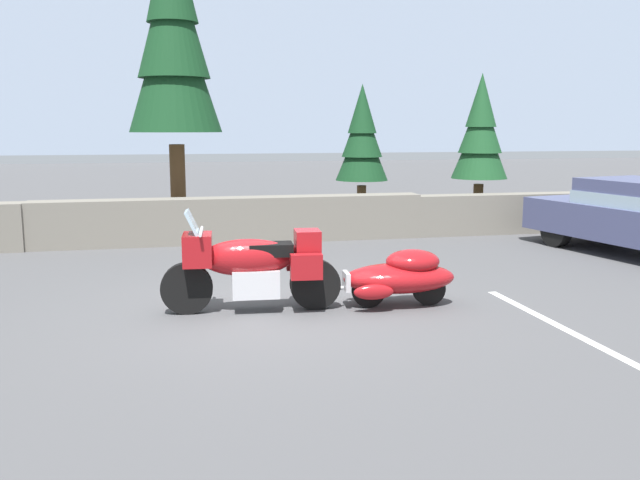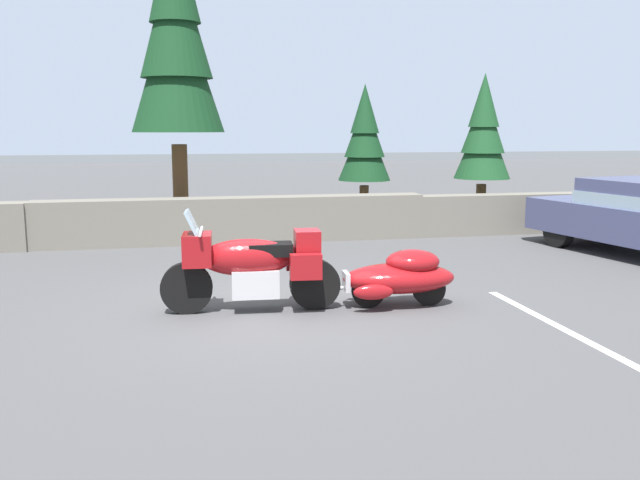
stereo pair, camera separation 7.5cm
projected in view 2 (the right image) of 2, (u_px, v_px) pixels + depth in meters
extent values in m
plane|color=#4C4C4F|center=(270.00, 310.00, 8.94)|extent=(80.00, 80.00, 0.00)
cube|color=slate|center=(234.00, 220.00, 14.16)|extent=(8.00, 0.59, 0.94)
cube|color=slate|center=(583.00, 212.00, 15.76)|extent=(8.00, 0.53, 0.89)
cube|color=#99A8BF|center=(182.00, 89.00, 99.85)|extent=(240.00, 80.00, 16.00)
cylinder|color=black|center=(187.00, 288.00, 8.73)|extent=(0.67, 0.19, 0.66)
cylinder|color=black|center=(315.00, 284.00, 8.94)|extent=(0.67, 0.19, 0.66)
cube|color=silver|center=(255.00, 282.00, 8.83)|extent=(0.63, 0.48, 0.36)
ellipsoid|color=maroon|center=(247.00, 257.00, 8.76)|extent=(1.23, 0.53, 0.48)
cube|color=maroon|center=(197.00, 249.00, 8.66)|extent=(0.40, 0.55, 0.40)
cube|color=#9EB7C6|center=(193.00, 224.00, 8.60)|extent=(0.22, 0.45, 0.34)
cube|color=black|center=(270.00, 249.00, 8.78)|extent=(0.59, 0.40, 0.16)
cube|color=maroon|center=(307.00, 241.00, 8.83)|extent=(0.35, 0.42, 0.28)
cube|color=maroon|center=(306.00, 267.00, 8.57)|extent=(0.41, 0.19, 0.32)
cube|color=maroon|center=(301.00, 258.00, 9.16)|extent=(0.41, 0.19, 0.32)
cylinder|color=silver|center=(201.00, 231.00, 8.63)|extent=(0.09, 0.70, 0.04)
cylinder|color=silver|center=(190.00, 269.00, 8.69)|extent=(0.26, 0.09, 0.54)
cylinder|color=black|center=(368.00, 291.00, 9.04)|extent=(0.45, 0.13, 0.44)
cylinder|color=black|center=(429.00, 289.00, 9.15)|extent=(0.45, 0.13, 0.44)
ellipsoid|color=maroon|center=(399.00, 278.00, 9.07)|extent=(1.55, 0.79, 0.40)
ellipsoid|color=maroon|center=(413.00, 262.00, 9.06)|extent=(0.76, 0.61, 0.32)
cube|color=silver|center=(346.00, 281.00, 8.98)|extent=(0.08, 0.32, 0.24)
ellipsoid|color=maroon|center=(373.00, 292.00, 8.72)|extent=(0.53, 0.18, 0.20)
ellipsoid|color=maroon|center=(364.00, 281.00, 9.35)|extent=(0.53, 0.18, 0.20)
cylinder|color=silver|center=(317.00, 289.00, 8.95)|extent=(0.70, 0.10, 0.05)
cylinder|color=black|center=(559.00, 230.00, 13.61)|extent=(0.35, 0.71, 0.68)
cylinder|color=black|center=(617.00, 226.00, 14.21)|extent=(0.35, 0.71, 0.68)
cylinder|color=brown|center=(181.00, 190.00, 15.09)|extent=(0.33, 0.33, 2.00)
cone|color=#143D1E|center=(176.00, 58.00, 14.63)|extent=(1.99, 1.99, 3.15)
cone|color=#143D1E|center=(175.00, 11.00, 14.48)|extent=(1.54, 1.54, 2.76)
cylinder|color=brown|center=(480.00, 206.00, 16.21)|extent=(0.23, 0.23, 1.04)
cone|color=#194723|center=(483.00, 143.00, 15.97)|extent=(1.30, 1.30, 1.64)
cone|color=#194723|center=(484.00, 122.00, 15.89)|extent=(1.01, 1.01, 1.44)
cone|color=#194723|center=(485.00, 100.00, 15.81)|extent=(0.72, 0.72, 1.23)
cylinder|color=brown|center=(364.00, 206.00, 16.60)|extent=(0.22, 0.22, 0.98)
cone|color=#143D1E|center=(365.00, 148.00, 16.37)|extent=(1.26, 1.26, 1.54)
cone|color=#143D1E|center=(365.00, 128.00, 16.30)|extent=(0.97, 0.97, 1.35)
cone|color=#143D1E|center=(365.00, 109.00, 16.22)|extent=(0.69, 0.69, 1.16)
cube|color=silver|center=(560.00, 327.00, 8.15)|extent=(0.12, 3.60, 0.01)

